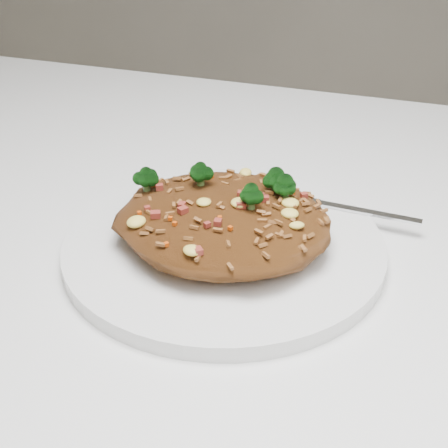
{
  "coord_description": "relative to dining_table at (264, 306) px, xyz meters",
  "views": [
    {
      "loc": [
        0.12,
        -0.48,
        1.05
      ],
      "look_at": [
        -0.03,
        -0.05,
        0.78
      ],
      "focal_mm": 50.0,
      "sensor_mm": 36.0,
      "label": 1
    }
  ],
  "objects": [
    {
      "name": "fork",
      "position": [
        0.06,
        0.04,
        0.11
      ],
      "size": [
        0.16,
        0.02,
        0.0
      ],
      "rotation": [
        0.0,
        0.0,
        -0.05
      ],
      "color": "silver",
      "rests_on": "plate"
    },
    {
      "name": "fried_rice",
      "position": [
        -0.03,
        -0.05,
        0.13
      ],
      "size": [
        0.18,
        0.17,
        0.06
      ],
      "color": "brown",
      "rests_on": "plate"
    },
    {
      "name": "dining_table",
      "position": [
        0.0,
        0.0,
        0.0
      ],
      "size": [
        1.2,
        0.8,
        0.75
      ],
      "color": "white",
      "rests_on": "ground"
    },
    {
      "name": "plate",
      "position": [
        -0.03,
        -0.05,
        0.1
      ],
      "size": [
        0.28,
        0.28,
        0.01
      ],
      "primitive_type": "cylinder",
      "color": "white",
      "rests_on": "dining_table"
    }
  ]
}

